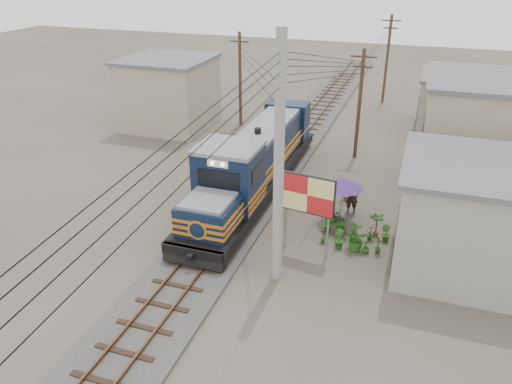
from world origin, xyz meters
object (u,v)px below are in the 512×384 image
at_px(billboard, 308,197).
at_px(vendor, 352,197).
at_px(market_umbrella, 343,183).
at_px(locomotive, 254,164).

relative_size(billboard, vendor, 2.08).
bearing_deg(billboard, vendor, 81.91).
relative_size(market_umbrella, vendor, 1.31).
relative_size(locomotive, billboard, 4.24).
bearing_deg(vendor, market_umbrella, 48.83).
relative_size(billboard, market_umbrella, 1.59).
xyz_separation_m(locomotive, billboard, (4.17, -5.05, 1.06)).
height_order(billboard, vendor, billboard).
distance_m(locomotive, vendor, 5.59).
bearing_deg(locomotive, vendor, -6.26).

